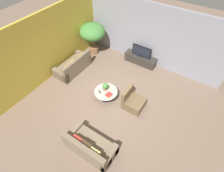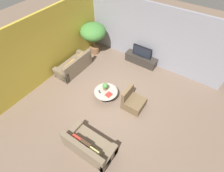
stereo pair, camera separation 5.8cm
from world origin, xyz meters
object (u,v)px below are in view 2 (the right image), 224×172
Objects in this scene: armchair_wicker at (133,102)px; couch_near_entry at (89,146)px; coffee_table at (106,93)px; potted_palm_tall at (93,33)px; television at (142,52)px; couch_by_wall at (74,66)px; potted_plant_tabletop at (105,86)px; media_console at (141,59)px.

couch_near_entry is at bearing 173.37° from armchair_wicker.
coffee_table is 3.45m from potted_palm_tall.
coffee_table is at bearing 101.88° from armchair_wicker.
television is 3.42m from couch_by_wall.
potted_palm_tall is at bearing 59.91° from armchair_wicker.
coffee_table is at bearing -43.86° from potted_palm_tall.
potted_palm_tall is (-2.39, 2.30, 0.94)m from coffee_table.
couch_by_wall reaches higher than potted_plant_tabletop.
coffee_table is (-0.15, -2.91, 0.05)m from media_console.
armchair_wicker is at bearing -69.24° from television.
potted_palm_tall is (-2.54, -0.61, 0.99)m from media_console.
armchair_wicker is (3.47, -0.32, -0.02)m from couch_by_wall.
couch_near_entry is at bearing -67.34° from potted_plant_tabletop.
potted_plant_tabletop is at bearing 97.06° from armchair_wicker.
couch_by_wall is at bearing -136.48° from media_console.
television is 0.54× the size of couch_by_wall.
potted_palm_tall is 5.22× the size of potted_plant_tabletop.
media_console is 1.67× the size of television.
potted_palm_tall reaches higher than couch_by_wall.
couch_by_wall reaches higher than media_console.
couch_by_wall is 1.97m from potted_palm_tall.
couch_by_wall is 1.09× the size of couch_near_entry.
media_console is at bearing 133.52° from couch_by_wall.
media_console is 2.79m from potted_palm_tall.
couch_near_entry reaches higher than media_console.
armchair_wicker is 2.64× the size of potted_plant_tabletop.
armchair_wicker is 4.21m from potted_palm_tall.
couch_near_entry is at bearing -54.04° from potted_palm_tall.
potted_palm_tall reaches higher than coffee_table.
potted_palm_tall is at bearing 136.25° from potted_plant_tabletop.
potted_plant_tabletop reaches higher than media_console.
television is 3.04× the size of potted_plant_tabletop.
couch_by_wall reaches higher than coffee_table.
television is at bearing 20.76° from armchair_wicker.
potted_palm_tall is at bearing -166.61° from television.
television reaches higher than armchair_wicker.
television is at bearing 13.39° from potted_palm_tall.
couch_near_entry is at bearing -81.93° from media_console.
coffee_table is (-0.15, -2.90, -0.44)m from television.
armchair_wicker is 0.51× the size of potted_palm_tall.
couch_by_wall is at bearing 167.91° from potted_plant_tabletop.
television is at bearing 87.10° from coffee_table.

